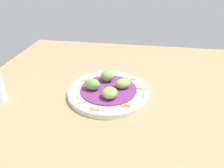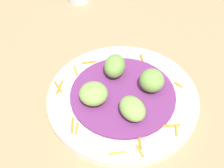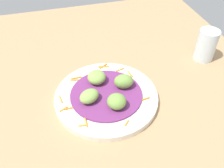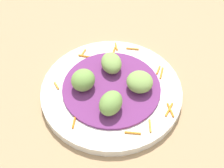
{
  "view_description": "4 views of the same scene",
  "coord_description": "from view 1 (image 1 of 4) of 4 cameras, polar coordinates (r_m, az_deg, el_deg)",
  "views": [
    {
      "loc": [
        5.97,
        -56.05,
        42.26
      ],
      "look_at": [
        -3.47,
        3.4,
        6.62
      ],
      "focal_mm": 33.58,
      "sensor_mm": 36.0,
      "label": 1
    },
    {
      "loc": [
        32.8,
        1.18,
        47.42
      ],
      "look_at": [
        -6.03,
        2.2,
        5.63
      ],
      "focal_mm": 50.15,
      "sensor_mm": 36.0,
      "label": 2
    },
    {
      "loc": [
        6.29,
        49.56,
        51.05
      ],
      "look_at": [
        -6.8,
        2.85,
        6.13
      ],
      "focal_mm": 39.43,
      "sensor_mm": 36.0,
      "label": 3
    },
    {
      "loc": [
        -44.44,
        -6.8,
        53.53
      ],
      "look_at": [
        -5.47,
        3.86,
        6.05
      ],
      "focal_mm": 52.34,
      "sensor_mm": 36.0,
      "label": 4
    }
  ],
  "objects": [
    {
      "name": "main_plate",
      "position": [
        0.73,
        -0.95,
        -2.15
      ],
      "size": [
        27.98,
        27.98,
        1.78
      ],
      "primitive_type": "cylinder",
      "color": "silver",
      "rests_on": "table_surface"
    },
    {
      "name": "guac_scoop_right",
      "position": [
        0.67,
        -0.62,
        -2.43
      ],
      "size": [
        7.13,
        7.14,
        3.39
      ],
      "primitive_type": "ellipsoid",
      "rotation": [
        0.0,
        0.0,
        4.11
      ],
      "color": "#84A851",
      "rests_on": "cabbage_bed"
    },
    {
      "name": "guac_scoop_back",
      "position": [
        0.72,
        3.38,
        0.1
      ],
      "size": [
        6.68,
        6.12,
        3.24
      ],
      "primitive_type": "ellipsoid",
      "rotation": [
        0.0,
        0.0,
        5.18
      ],
      "color": "#84A851",
      "rests_on": "cabbage_bed"
    },
    {
      "name": "guac_scoop_center",
      "position": [
        0.71,
        -5.37,
        -0.06
      ],
      "size": [
        5.95,
        4.95,
        3.93
      ],
      "primitive_type": "ellipsoid",
      "rotation": [
        0.0,
        0.0,
        1.38
      ],
      "color": "#759E47",
      "rests_on": "cabbage_bed"
    },
    {
      "name": "cabbage_bed",
      "position": [
        0.72,
        -0.96,
        -1.38
      ],
      "size": [
        19.42,
        19.42,
        0.51
      ],
      "primitive_type": "cylinder",
      "color": "#702D6B",
      "rests_on": "main_plate"
    },
    {
      "name": "carrot_garnish",
      "position": [
        0.7,
        0.27,
        -2.48
      ],
      "size": [
        23.8,
        24.56,
        0.4
      ],
      "color": "orange",
      "rests_on": "main_plate"
    },
    {
      "name": "table_surface",
      "position": [
        0.7,
        2.38,
        -5.61
      ],
      "size": [
        110.0,
        110.0,
        2.0
      ],
      "primitive_type": "cube",
      "color": "tan",
      "rests_on": "ground"
    },
    {
      "name": "guac_scoop_left",
      "position": [
        0.76,
        -1.28,
        2.23
      ],
      "size": [
        5.64,
        5.4,
        3.94
      ],
      "primitive_type": "ellipsoid",
      "rotation": [
        0.0,
        0.0,
        2.95
      ],
      "color": "#759E47",
      "rests_on": "cabbage_bed"
    }
  ]
}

